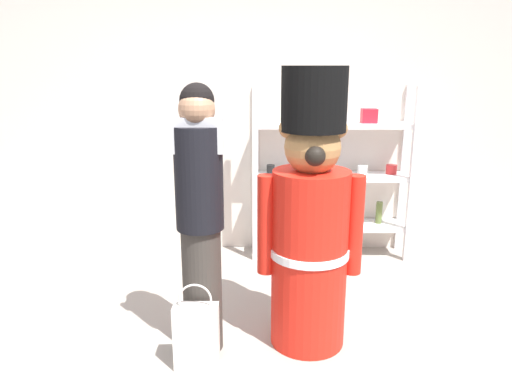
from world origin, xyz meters
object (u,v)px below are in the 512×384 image
object	(u,v)px
shopping_bag	(196,335)
merchandise_shelf	(331,174)
teddy_bear_guard	(310,224)
person_shopper	(200,214)

from	to	relation	value
shopping_bag	merchandise_shelf	bearing A→B (deg)	60.15
teddy_bear_guard	shopping_bag	world-z (taller)	teddy_bear_guard
teddy_bear_guard	shopping_bag	size ratio (longest dim) A/B	3.25
teddy_bear_guard	shopping_bag	distance (m)	0.93
teddy_bear_guard	person_shopper	world-z (taller)	teddy_bear_guard
person_shopper	shopping_bag	distance (m)	0.70
merchandise_shelf	teddy_bear_guard	size ratio (longest dim) A/B	0.90
teddy_bear_guard	person_shopper	bearing A→B (deg)	-173.25
merchandise_shelf	person_shopper	size ratio (longest dim) A/B	0.95
shopping_bag	person_shopper	bearing A→B (deg)	85.56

